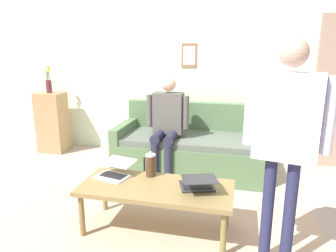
{
  "coord_description": "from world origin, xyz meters",
  "views": [
    {
      "loc": [
        -0.79,
        2.41,
        1.62
      ],
      "look_at": [
        -0.04,
        -0.74,
        0.8
      ],
      "focal_mm": 33.1,
      "sensor_mm": 36.0,
      "label": 1
    }
  ],
  "objects_px": {
    "laptop_center": "(198,184)",
    "side_shelf": "(52,122)",
    "flower_vase": "(49,84)",
    "laptop_left": "(115,171)",
    "person_standing": "(286,128)",
    "person_seated": "(167,121)",
    "french_press": "(151,165)",
    "couch": "(189,148)",
    "coffee_table": "(156,190)"
  },
  "relations": [
    {
      "from": "couch",
      "to": "flower_vase",
      "type": "relative_size",
      "value": 4.61
    },
    {
      "from": "laptop_left",
      "to": "side_shelf",
      "type": "relative_size",
      "value": 0.41
    },
    {
      "from": "side_shelf",
      "to": "person_seated",
      "type": "relative_size",
      "value": 0.74
    },
    {
      "from": "french_press",
      "to": "person_seated",
      "type": "relative_size",
      "value": 0.19
    },
    {
      "from": "side_shelf",
      "to": "flower_vase",
      "type": "height_order",
      "value": "flower_vase"
    },
    {
      "from": "coffee_table",
      "to": "laptop_left",
      "type": "xyz_separation_m",
      "value": [
        0.44,
        -0.13,
        0.09
      ]
    },
    {
      "from": "couch",
      "to": "laptop_center",
      "type": "height_order",
      "value": "couch"
    },
    {
      "from": "couch",
      "to": "person_seated",
      "type": "distance_m",
      "value": 0.54
    },
    {
      "from": "laptop_center",
      "to": "french_press",
      "type": "bearing_deg",
      "value": -20.45
    },
    {
      "from": "french_press",
      "to": "side_shelf",
      "type": "bearing_deg",
      "value": -37.1
    },
    {
      "from": "coffee_table",
      "to": "person_seated",
      "type": "xyz_separation_m",
      "value": [
        0.21,
        -1.27,
        0.33
      ]
    },
    {
      "from": "couch",
      "to": "person_standing",
      "type": "xyz_separation_m",
      "value": [
        -0.96,
        1.71,
        0.78
      ]
    },
    {
      "from": "couch",
      "to": "side_shelf",
      "type": "xyz_separation_m",
      "value": [
        2.25,
        -0.29,
        0.17
      ]
    },
    {
      "from": "coffee_table",
      "to": "french_press",
      "type": "relative_size",
      "value": 5.52
    },
    {
      "from": "side_shelf",
      "to": "person_standing",
      "type": "bearing_deg",
      "value": 148.03
    },
    {
      "from": "person_seated",
      "to": "laptop_center",
      "type": "bearing_deg",
      "value": 114.73
    },
    {
      "from": "laptop_center",
      "to": "side_shelf",
      "type": "height_order",
      "value": "side_shelf"
    },
    {
      "from": "couch",
      "to": "laptop_left",
      "type": "distance_m",
      "value": 1.47
    },
    {
      "from": "laptop_center",
      "to": "coffee_table",
      "type": "bearing_deg",
      "value": 4.22
    },
    {
      "from": "flower_vase",
      "to": "person_seated",
      "type": "bearing_deg",
      "value": 165.44
    },
    {
      "from": "flower_vase",
      "to": "laptop_left",
      "type": "bearing_deg",
      "value": 136.65
    },
    {
      "from": "laptop_center",
      "to": "person_seated",
      "type": "height_order",
      "value": "person_seated"
    },
    {
      "from": "french_press",
      "to": "side_shelf",
      "type": "relative_size",
      "value": 0.26
    },
    {
      "from": "laptop_left",
      "to": "person_standing",
      "type": "relative_size",
      "value": 0.23
    },
    {
      "from": "flower_vase",
      "to": "french_press",
      "type": "bearing_deg",
      "value": 142.86
    },
    {
      "from": "couch",
      "to": "laptop_center",
      "type": "bearing_deg",
      "value": 102.27
    },
    {
      "from": "person_standing",
      "to": "person_seated",
      "type": "height_order",
      "value": "person_standing"
    },
    {
      "from": "side_shelf",
      "to": "person_seated",
      "type": "xyz_separation_m",
      "value": [
        -2.0,
        0.52,
        0.26
      ]
    },
    {
      "from": "french_press",
      "to": "flower_vase",
      "type": "xyz_separation_m",
      "value": [
        2.1,
        -1.59,
        0.53
      ]
    },
    {
      "from": "laptop_center",
      "to": "person_standing",
      "type": "distance_m",
      "value": 0.91
    },
    {
      "from": "side_shelf",
      "to": "coffee_table",
      "type": "bearing_deg",
      "value": 140.96
    },
    {
      "from": "couch",
      "to": "person_seated",
      "type": "xyz_separation_m",
      "value": [
        0.25,
        0.23,
        0.42
      ]
    },
    {
      "from": "french_press",
      "to": "person_seated",
      "type": "bearing_deg",
      "value": -84.67
    },
    {
      "from": "laptop_left",
      "to": "flower_vase",
      "type": "distance_m",
      "value": 2.5
    },
    {
      "from": "couch",
      "to": "laptop_center",
      "type": "distance_m",
      "value": 1.52
    },
    {
      "from": "coffee_table",
      "to": "side_shelf",
      "type": "relative_size",
      "value": 1.43
    },
    {
      "from": "couch",
      "to": "french_press",
      "type": "bearing_deg",
      "value": 83.22
    },
    {
      "from": "french_press",
      "to": "side_shelf",
      "type": "xyz_separation_m",
      "value": [
        2.1,
        -1.59,
        -0.08
      ]
    },
    {
      "from": "french_press",
      "to": "person_seated",
      "type": "distance_m",
      "value": 1.09
    },
    {
      "from": "french_press",
      "to": "flower_vase",
      "type": "height_order",
      "value": "flower_vase"
    },
    {
      "from": "person_seated",
      "to": "flower_vase",
      "type": "bearing_deg",
      "value": -14.56
    },
    {
      "from": "coffee_table",
      "to": "person_standing",
      "type": "relative_size",
      "value": 0.8
    },
    {
      "from": "couch",
      "to": "coffee_table",
      "type": "bearing_deg",
      "value": 88.3
    },
    {
      "from": "side_shelf",
      "to": "person_seated",
      "type": "distance_m",
      "value": 2.08
    },
    {
      "from": "laptop_center",
      "to": "person_seated",
      "type": "xyz_separation_m",
      "value": [
        0.57,
        -1.25,
        0.24
      ]
    },
    {
      "from": "coffee_table",
      "to": "person_seated",
      "type": "relative_size",
      "value": 1.05
    },
    {
      "from": "flower_vase",
      "to": "person_standing",
      "type": "bearing_deg",
      "value": 148.0
    },
    {
      "from": "couch",
      "to": "coffee_table",
      "type": "relative_size",
      "value": 1.4
    },
    {
      "from": "coffee_table",
      "to": "flower_vase",
      "type": "distance_m",
      "value": 2.92
    },
    {
      "from": "coffee_table",
      "to": "side_shelf",
      "type": "height_order",
      "value": "side_shelf"
    }
  ]
}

